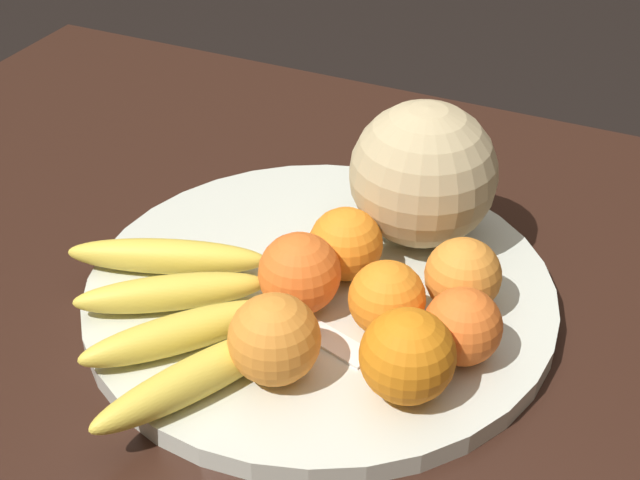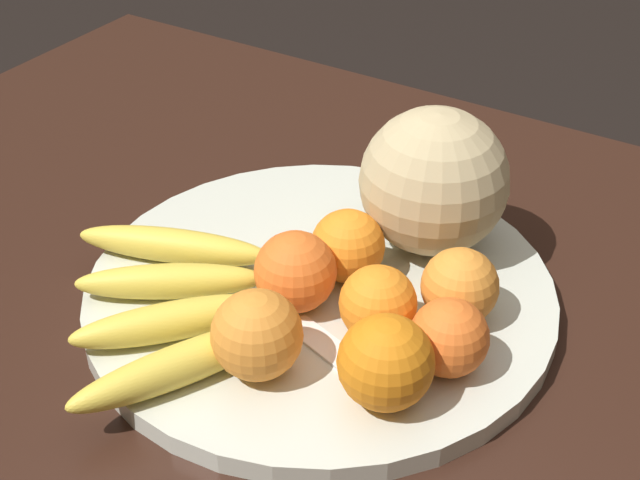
# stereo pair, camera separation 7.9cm
# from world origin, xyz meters

# --- Properties ---
(kitchen_table) EXTENTS (1.22, 0.91, 0.70)m
(kitchen_table) POSITION_xyz_m (0.00, 0.00, 0.60)
(kitchen_table) COLOR black
(kitchen_table) RESTS_ON ground_plane
(fruit_bowl) EXTENTS (0.43, 0.43, 0.02)m
(fruit_bowl) POSITION_xyz_m (0.03, 0.01, 0.71)
(fruit_bowl) COLOR beige
(fruit_bowl) RESTS_ON kitchen_table
(melon) EXTENTS (0.14, 0.14, 0.14)m
(melon) POSITION_xyz_m (0.08, 0.12, 0.79)
(melon) COLOR tan
(melon) RESTS_ON fruit_bowl
(banana_bunch) EXTENTS (0.26, 0.26, 0.03)m
(banana_bunch) POSITION_xyz_m (-0.05, -0.10, 0.74)
(banana_bunch) COLOR #473819
(banana_bunch) RESTS_ON fruit_bowl
(orange_front_left) EXTENTS (0.07, 0.07, 0.07)m
(orange_front_left) POSITION_xyz_m (0.04, -0.11, 0.76)
(orange_front_left) COLOR orange
(orange_front_left) RESTS_ON fruit_bowl
(orange_front_right) EXTENTS (0.07, 0.07, 0.07)m
(orange_front_right) POSITION_xyz_m (0.04, 0.03, 0.76)
(orange_front_right) COLOR orange
(orange_front_right) RESTS_ON fruit_bowl
(orange_mid_center) EXTENTS (0.08, 0.08, 0.08)m
(orange_mid_center) POSITION_xyz_m (0.15, -0.09, 0.76)
(orange_mid_center) COLOR orange
(orange_mid_center) RESTS_ON fruit_bowl
(orange_back_left) EXTENTS (0.07, 0.07, 0.07)m
(orange_back_left) POSITION_xyz_m (0.15, 0.03, 0.76)
(orange_back_left) COLOR orange
(orange_back_left) RESTS_ON fruit_bowl
(orange_back_right) EXTENTS (0.07, 0.07, 0.07)m
(orange_back_right) POSITION_xyz_m (0.10, -0.03, 0.76)
(orange_back_right) COLOR orange
(orange_back_right) RESTS_ON fruit_bowl
(orange_top_small) EXTENTS (0.07, 0.07, 0.07)m
(orange_top_small) POSITION_xyz_m (0.02, -0.03, 0.76)
(orange_top_small) COLOR orange
(orange_top_small) RESTS_ON fruit_bowl
(orange_side_extra) EXTENTS (0.06, 0.06, 0.06)m
(orange_side_extra) POSITION_xyz_m (0.17, -0.03, 0.75)
(orange_side_extra) COLOR orange
(orange_side_extra) RESTS_ON fruit_bowl
(produce_tag) EXTENTS (0.08, 0.04, 0.00)m
(produce_tag) POSITION_xyz_m (0.07, -0.06, 0.72)
(produce_tag) COLOR white
(produce_tag) RESTS_ON fruit_bowl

